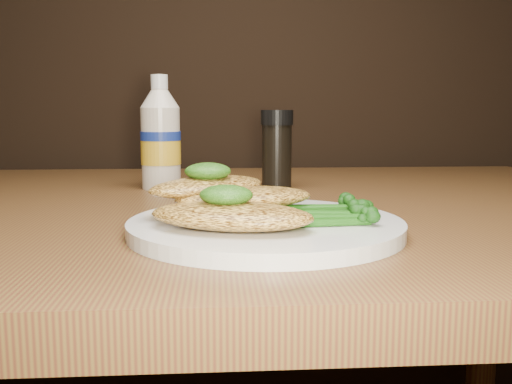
{
  "coord_description": "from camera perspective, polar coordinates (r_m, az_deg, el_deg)",
  "views": [
    {
      "loc": [
        0.01,
        0.33,
        0.87
      ],
      "look_at": [
        0.05,
        0.85,
        0.79
      ],
      "focal_mm": 40.39,
      "sensor_mm": 36.0,
      "label": 1
    }
  ],
  "objects": [
    {
      "name": "pepper_grinder",
      "position": [
        0.83,
        2.07,
        4.21
      ],
      "size": [
        0.06,
        0.06,
        0.11
      ],
      "primitive_type": null,
      "rotation": [
        0.0,
        0.0,
        -0.42
      ],
      "color": "black",
      "rests_on": "dining_table"
    },
    {
      "name": "mayo_bottle",
      "position": [
        0.85,
        -9.44,
        5.86
      ],
      "size": [
        0.06,
        0.06,
        0.16
      ],
      "primitive_type": null,
      "rotation": [
        0.0,
        0.0,
        -0.0
      ],
      "color": "beige",
      "rests_on": "dining_table"
    },
    {
      "name": "chicken_front",
      "position": [
        0.49,
        -2.48,
        -2.35
      ],
      "size": [
        0.16,
        0.12,
        0.02
      ],
      "primitive_type": "ellipsoid",
      "rotation": [
        0.0,
        0.0,
        -0.33
      ],
      "color": "gold",
      "rests_on": "plate"
    },
    {
      "name": "plate",
      "position": [
        0.54,
        0.96,
        -3.45
      ],
      "size": [
        0.26,
        0.26,
        0.01
      ],
      "primitive_type": "cylinder",
      "color": "white",
      "rests_on": "dining_table"
    },
    {
      "name": "pesto_back",
      "position": [
        0.56,
        -4.8,
        2.05
      ],
      "size": [
        0.05,
        0.04,
        0.02
      ],
      "primitive_type": "ellipsoid",
      "rotation": [
        0.0,
        0.0,
        0.04
      ],
      "color": "black",
      "rests_on": "chicken_back"
    },
    {
      "name": "broccolini_bundle",
      "position": [
        0.54,
        5.65,
        -1.72
      ],
      "size": [
        0.15,
        0.13,
        0.02
      ],
      "primitive_type": null,
      "rotation": [
        0.0,
        0.0,
        0.37
      ],
      "color": "#1C5312",
      "rests_on": "plate"
    },
    {
      "name": "chicken_mid",
      "position": [
        0.54,
        -1.17,
        -0.55
      ],
      "size": [
        0.14,
        0.09,
        0.02
      ],
      "primitive_type": "ellipsoid",
      "rotation": [
        0.0,
        0.0,
        0.23
      ],
      "color": "gold",
      "rests_on": "plate"
    },
    {
      "name": "chicken_back",
      "position": [
        0.56,
        -4.8,
        0.54
      ],
      "size": [
        0.14,
        0.13,
        0.02
      ],
      "primitive_type": "ellipsoid",
      "rotation": [
        0.0,
        0.0,
        0.67
      ],
      "color": "gold",
      "rests_on": "plate"
    },
    {
      "name": "pesto_front",
      "position": [
        0.49,
        -2.98,
        -0.3
      ],
      "size": [
        0.06,
        0.06,
        0.02
      ],
      "primitive_type": "ellipsoid",
      "rotation": [
        0.0,
        0.0,
        -0.37
      ],
      "color": "black",
      "rests_on": "chicken_front"
    }
  ]
}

